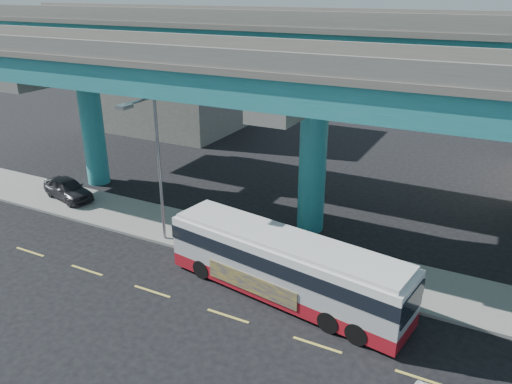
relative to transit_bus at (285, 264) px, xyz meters
The scene contains 8 objects.
ground 3.10m from the transit_bus, 124.21° to the right, with size 120.00×120.00×0.00m, color black.
sidewalk 3.94m from the transit_bus, 114.26° to the left, with size 70.00×4.00×0.15m, color gray.
lane_markings 3.31m from the transit_bus, 120.88° to the right, with size 58.00×0.12×0.01m.
viaduct 10.34m from the transit_bus, 102.17° to the left, with size 52.00×12.40×11.70m.
building_concrete 30.75m from the transit_bus, 134.58° to the left, with size 12.00×10.00×9.00m, color gray.
transit_bus is the anchor object (origin of this frame).
parked_car 17.21m from the transit_bus, 168.53° to the left, with size 4.30×2.55×1.37m, color #2C2B30.
street_lamp 8.89m from the transit_bus, behind, with size 0.50×2.58×7.94m.
Camera 1 is at (9.05, -15.24, 12.82)m, focal length 35.00 mm.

